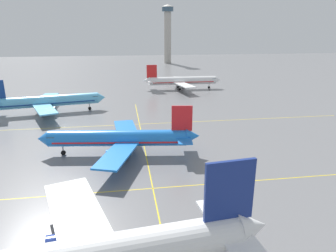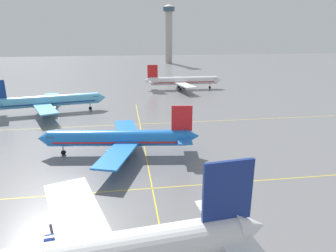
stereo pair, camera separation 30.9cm
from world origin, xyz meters
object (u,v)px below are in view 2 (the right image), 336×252
Objects in this scene: control_tower at (169,30)px; airliner_far_left_stand at (183,81)px; airliner_second_row at (120,138)px; airliner_third_row at (48,101)px.

airliner_far_left_stand is at bearing -95.27° from control_tower.
airliner_second_row is at bearing -101.70° from control_tower.
airliner_far_left_stand is 0.80× the size of control_tower.
control_tower is (36.22, 174.86, 20.73)m from airliner_second_row.
airliner_second_row is 73.83m from airliner_far_left_stand.
control_tower is at bearing 84.73° from airliner_far_left_stand.
airliner_third_row is at bearing -112.81° from control_tower.
airliner_second_row is 42.48m from airliner_third_row.
control_tower reaches higher than airliner_second_row.
airliner_second_row is 0.98× the size of airliner_far_left_stand.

